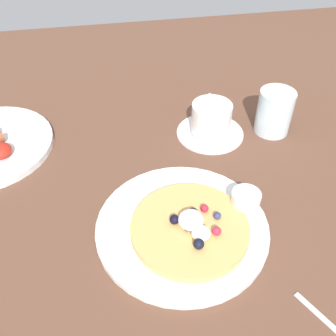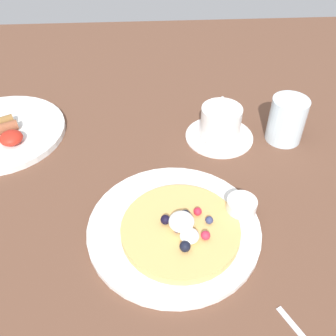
{
  "view_description": "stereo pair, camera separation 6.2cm",
  "coord_description": "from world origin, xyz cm",
  "px_view_note": "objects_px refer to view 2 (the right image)",
  "views": [
    {
      "loc": [
        -3.07,
        -47.69,
        49.23
      ],
      "look_at": [
        6.08,
        1.01,
        4.0
      ],
      "focal_mm": 40.88,
      "sensor_mm": 36.0,
      "label": 1
    },
    {
      "loc": [
        3.1,
        -48.46,
        49.23
      ],
      "look_at": [
        6.08,
        1.01,
        4.0
      ],
      "focal_mm": 40.88,
      "sensor_mm": 36.0,
      "label": 2
    }
  ],
  "objects_px": {
    "breakfast_plate": "(1,132)",
    "water_glass": "(287,120)",
    "pancake_plate": "(174,228)",
    "coffee_saucer": "(219,136)",
    "coffee_cup": "(221,121)",
    "syrup_ramekin": "(241,208)"
  },
  "relations": [
    {
      "from": "breakfast_plate",
      "to": "coffee_cup",
      "type": "relative_size",
      "value": 2.34
    },
    {
      "from": "syrup_ramekin",
      "to": "water_glass",
      "type": "distance_m",
      "value": 0.25
    },
    {
      "from": "pancake_plate",
      "to": "coffee_saucer",
      "type": "bearing_deg",
      "value": 64.86
    },
    {
      "from": "pancake_plate",
      "to": "syrup_ramekin",
      "type": "relative_size",
      "value": 5.73
    },
    {
      "from": "pancake_plate",
      "to": "water_glass",
      "type": "bearing_deg",
      "value": 43.1
    },
    {
      "from": "syrup_ramekin",
      "to": "coffee_saucer",
      "type": "relative_size",
      "value": 0.35
    },
    {
      "from": "pancake_plate",
      "to": "coffee_cup",
      "type": "relative_size",
      "value": 2.45
    },
    {
      "from": "coffee_cup",
      "to": "water_glass",
      "type": "xyz_separation_m",
      "value": [
        0.13,
        -0.01,
        0.01
      ]
    },
    {
      "from": "syrup_ramekin",
      "to": "coffee_saucer",
      "type": "distance_m",
      "value": 0.22
    },
    {
      "from": "breakfast_plate",
      "to": "water_glass",
      "type": "height_order",
      "value": "water_glass"
    },
    {
      "from": "breakfast_plate",
      "to": "water_glass",
      "type": "xyz_separation_m",
      "value": [
        0.59,
        -0.05,
        0.04
      ]
    },
    {
      "from": "pancake_plate",
      "to": "breakfast_plate",
      "type": "height_order",
      "value": "breakfast_plate"
    },
    {
      "from": "breakfast_plate",
      "to": "coffee_saucer",
      "type": "bearing_deg",
      "value": -4.53
    },
    {
      "from": "syrup_ramekin",
      "to": "coffee_cup",
      "type": "distance_m",
      "value": 0.22
    },
    {
      "from": "pancake_plate",
      "to": "coffee_cup",
      "type": "height_order",
      "value": "coffee_cup"
    },
    {
      "from": "breakfast_plate",
      "to": "pancake_plate",
      "type": "bearing_deg",
      "value": -38.6
    },
    {
      "from": "pancake_plate",
      "to": "breakfast_plate",
      "type": "distance_m",
      "value": 0.44
    },
    {
      "from": "breakfast_plate",
      "to": "water_glass",
      "type": "bearing_deg",
      "value": -4.63
    },
    {
      "from": "pancake_plate",
      "to": "syrup_ramekin",
      "type": "distance_m",
      "value": 0.11
    },
    {
      "from": "water_glass",
      "to": "coffee_cup",
      "type": "bearing_deg",
      "value": 174.29
    },
    {
      "from": "coffee_saucer",
      "to": "water_glass",
      "type": "distance_m",
      "value": 0.14
    },
    {
      "from": "coffee_cup",
      "to": "water_glass",
      "type": "distance_m",
      "value": 0.13
    }
  ]
}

